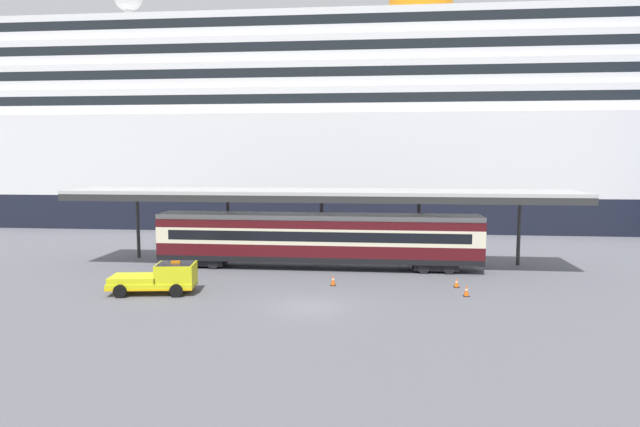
{
  "coord_description": "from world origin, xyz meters",
  "views": [
    {
      "loc": [
        3.64,
        -29.75,
        8.5
      ],
      "look_at": [
        -0.21,
        7.39,
        4.5
      ],
      "focal_mm": 30.67,
      "sensor_mm": 36.0,
      "label": 1
    }
  ],
  "objects_px": {
    "cruise_ship": "(388,131)",
    "traffic_cone_near": "(457,283)",
    "train_carriage": "(318,238)",
    "traffic_cone_far": "(466,291)",
    "traffic_cone_mid": "(333,280)",
    "service_truck": "(161,277)"
  },
  "relations": [
    {
      "from": "cruise_ship",
      "to": "traffic_cone_near",
      "type": "relative_size",
      "value": 195.95
    },
    {
      "from": "traffic_cone_mid",
      "to": "train_carriage",
      "type": "bearing_deg",
      "value": 106.39
    },
    {
      "from": "cruise_ship",
      "to": "service_truck",
      "type": "relative_size",
      "value": 23.05
    },
    {
      "from": "cruise_ship",
      "to": "traffic_cone_far",
      "type": "relative_size",
      "value": 174.99
    },
    {
      "from": "service_truck",
      "to": "traffic_cone_mid",
      "type": "height_order",
      "value": "service_truck"
    },
    {
      "from": "service_truck",
      "to": "traffic_cone_near",
      "type": "bearing_deg",
      "value": 10.51
    },
    {
      "from": "traffic_cone_far",
      "to": "train_carriage",
      "type": "bearing_deg",
      "value": 143.5
    },
    {
      "from": "traffic_cone_near",
      "to": "cruise_ship",
      "type": "bearing_deg",
      "value": 95.68
    },
    {
      "from": "cruise_ship",
      "to": "traffic_cone_mid",
      "type": "relative_size",
      "value": 174.7
    },
    {
      "from": "traffic_cone_far",
      "to": "cruise_ship",
      "type": "bearing_deg",
      "value": 95.74
    },
    {
      "from": "service_truck",
      "to": "traffic_cone_far",
      "type": "relative_size",
      "value": 7.59
    },
    {
      "from": "train_carriage",
      "to": "traffic_cone_near",
      "type": "bearing_deg",
      "value": -27.81
    },
    {
      "from": "cruise_ship",
      "to": "traffic_cone_near",
      "type": "xyz_separation_m",
      "value": [
        3.77,
        -37.92,
        -11.28
      ]
    },
    {
      "from": "traffic_cone_far",
      "to": "service_truck",
      "type": "bearing_deg",
      "value": -176.36
    },
    {
      "from": "traffic_cone_near",
      "to": "traffic_cone_mid",
      "type": "height_order",
      "value": "traffic_cone_mid"
    },
    {
      "from": "service_truck",
      "to": "traffic_cone_mid",
      "type": "bearing_deg",
      "value": 16.52
    },
    {
      "from": "traffic_cone_near",
      "to": "traffic_cone_far",
      "type": "relative_size",
      "value": 0.89
    },
    {
      "from": "cruise_ship",
      "to": "traffic_cone_mid",
      "type": "height_order",
      "value": "cruise_ship"
    },
    {
      "from": "cruise_ship",
      "to": "traffic_cone_mid",
      "type": "distance_m",
      "value": 40.08
    },
    {
      "from": "cruise_ship",
      "to": "traffic_cone_near",
      "type": "distance_m",
      "value": 39.74
    },
    {
      "from": "cruise_ship",
      "to": "service_truck",
      "type": "xyz_separation_m",
      "value": [
        -14.61,
        -41.33,
        -10.61
      ]
    },
    {
      "from": "traffic_cone_near",
      "to": "service_truck",
      "type": "bearing_deg",
      "value": -169.49
    }
  ]
}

